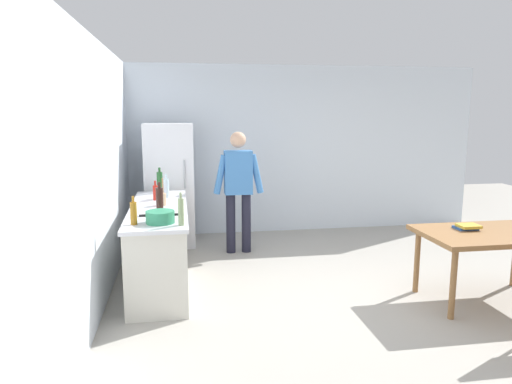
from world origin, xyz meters
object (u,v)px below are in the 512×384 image
(bottle_vinegar_tall, at_px, (181,211))
(bottle_sauce_red, at_px, (155,192))
(person, at_px, (238,184))
(bottle_oil_amber, at_px, (134,213))
(bottle_wine_dark, at_px, (160,200))
(cooking_pot, at_px, (160,217))
(utensil_jar, at_px, (162,199))
(refrigerator, at_px, (170,185))
(bottle_wine_green, at_px, (160,182))
(book_stack, at_px, (467,227))
(bottle_water_clear, at_px, (166,188))
(dining_table, at_px, (489,239))

(bottle_vinegar_tall, bearing_deg, bottle_sauce_red, 102.57)
(bottle_sauce_red, bearing_deg, person, 28.97)
(bottle_oil_amber, height_order, bottle_wine_dark, bottle_wine_dark)
(cooking_pot, bearing_deg, utensil_jar, 90.98)
(refrigerator, xyz_separation_m, bottle_wine_green, (-0.11, -0.65, 0.15))
(cooking_pot, bearing_deg, refrigerator, 88.79)
(refrigerator, bearing_deg, bottle_oil_amber, -97.07)
(bottle_vinegar_tall, height_order, bottle_wine_green, bottle_wine_green)
(cooking_pot, xyz_separation_m, bottle_sauce_red, (-0.10, 1.22, 0.04))
(bottle_vinegar_tall, height_order, bottle_wine_dark, bottle_wine_dark)
(bottle_wine_dark, distance_m, book_stack, 3.26)
(cooking_pot, xyz_separation_m, bottle_oil_amber, (-0.25, -0.02, 0.06))
(bottle_water_clear, height_order, book_stack, bottle_water_clear)
(utensil_jar, height_order, bottle_oil_amber, utensil_jar)
(utensil_jar, distance_m, bottle_oil_amber, 0.93)
(dining_table, xyz_separation_m, utensil_jar, (-3.37, 1.19, 0.31))
(utensil_jar, distance_m, book_stack, 3.37)
(dining_table, bearing_deg, bottle_wine_green, 149.02)
(dining_table, height_order, bottle_wine_green, bottle_wine_green)
(book_stack, bearing_deg, refrigerator, 140.58)
(refrigerator, distance_m, utensil_jar, 1.51)
(person, xyz_separation_m, bottle_wine_green, (-1.06, -0.10, 0.07))
(dining_table, bearing_deg, cooking_pot, 174.67)
(cooking_pot, relative_size, book_stack, 1.75)
(bottle_vinegar_tall, relative_size, bottle_wine_green, 0.94)
(cooking_pot, distance_m, book_stack, 3.19)
(bottle_sauce_red, bearing_deg, bottle_wine_dark, -84.17)
(bottle_sauce_red, relative_size, book_stack, 1.05)
(person, distance_m, utensil_jar, 1.39)
(person, bearing_deg, book_stack, -42.81)
(person, xyz_separation_m, bottle_sauce_red, (-1.10, -0.61, 0.02))
(dining_table, distance_m, bottle_wine_green, 4.00)
(cooking_pot, bearing_deg, bottle_vinegar_tall, -32.10)
(cooking_pot, distance_m, utensil_jar, 0.88)
(bottle_oil_amber, bearing_deg, bottle_wine_green, 84.00)
(utensil_jar, xyz_separation_m, bottle_water_clear, (0.04, 0.49, 0.05))
(bottle_wine_green, relative_size, bottle_oil_amber, 1.21)
(bottle_sauce_red, bearing_deg, bottle_water_clear, 48.41)
(bottle_oil_amber, distance_m, bottle_wine_dark, 0.51)
(bottle_sauce_red, relative_size, bottle_wine_dark, 0.71)
(dining_table, height_order, bottle_vinegar_tall, bottle_vinegar_tall)
(bottle_wine_green, distance_m, bottle_wine_dark, 1.31)
(bottle_wine_dark, bearing_deg, bottle_sauce_red, 95.83)
(utensil_jar, height_order, book_stack, utensil_jar)
(bottle_vinegar_tall, height_order, bottle_sauce_red, bottle_vinegar_tall)
(bottle_sauce_red, bearing_deg, dining_table, -24.02)
(dining_table, distance_m, cooking_pot, 3.38)
(utensil_jar, xyz_separation_m, bottle_oil_amber, (-0.23, -0.90, 0.04))
(dining_table, bearing_deg, bottle_sauce_red, 155.98)
(bottle_vinegar_tall, relative_size, bottle_sauce_red, 1.33)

